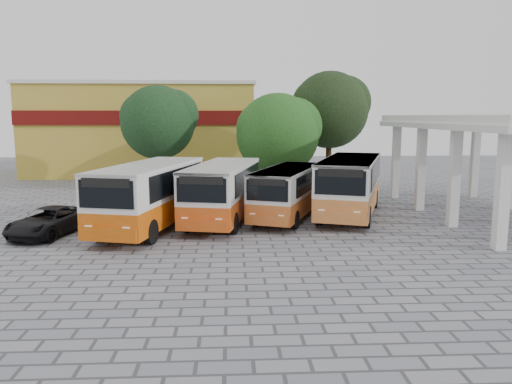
{
  "coord_description": "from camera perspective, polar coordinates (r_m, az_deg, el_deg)",
  "views": [
    {
      "loc": [
        -2.95,
        -21.61,
        5.36
      ],
      "look_at": [
        -1.69,
        3.59,
        1.5
      ],
      "focal_mm": 35.0,
      "sensor_mm": 36.0,
      "label": 1
    }
  ],
  "objects": [
    {
      "name": "parked_car",
      "position": [
        24.5,
        -22.59,
        -3.12
      ],
      "size": [
        3.17,
        4.89,
        1.25
      ],
      "primitive_type": "imported",
      "rotation": [
        0.0,
        0.0,
        -0.26
      ],
      "color": "black",
      "rests_on": "ground"
    },
    {
      "name": "tree_right",
      "position": [
        38.14,
        8.51,
        9.54
      ],
      "size": [
        6.02,
        5.73,
        8.67
      ],
      "color": "#36220F",
      "rests_on": "ground"
    },
    {
      "name": "ground",
      "position": [
        22.46,
        4.79,
        -5.14
      ],
      "size": [
        90.0,
        90.0,
        0.0
      ],
      "primitive_type": "plane",
      "color": "gray",
      "rests_on": "ground"
    },
    {
      "name": "shophouse_block",
      "position": [
        48.29,
        -12.55,
        7.07
      ],
      "size": [
        20.4,
        10.4,
        8.3
      ],
      "color": "gold",
      "rests_on": "ground"
    },
    {
      "name": "terminal_shelter",
      "position": [
        28.93,
        25.04,
        7.0
      ],
      "size": [
        6.8,
        15.8,
        5.4
      ],
      "color": "silver",
      "rests_on": "ground"
    },
    {
      "name": "bus_far_right",
      "position": [
        27.28,
        10.72,
        1.06
      ],
      "size": [
        5.38,
        9.24,
        3.12
      ],
      "rotation": [
        0.0,
        0.0,
        -0.34
      ],
      "color": "orange",
      "rests_on": "ground"
    },
    {
      "name": "bus_centre_left",
      "position": [
        25.38,
        -3.83,
        0.4
      ],
      "size": [
        4.11,
        8.56,
        2.94
      ],
      "rotation": [
        0.0,
        0.0,
        -0.21
      ],
      "color": "#CD480E",
      "rests_on": "ground"
    },
    {
      "name": "tree_middle",
      "position": [
        34.97,
        2.6,
        6.88
      ],
      "size": [
        6.05,
        5.77,
        6.94
      ],
      "color": "#442815",
      "rests_on": "ground"
    },
    {
      "name": "tree_left",
      "position": [
        36.8,
        -11.05,
        8.09
      ],
      "size": [
        5.55,
        5.29,
        7.54
      ],
      "color": "#452A18",
      "rests_on": "ground"
    },
    {
      "name": "bus_far_left",
      "position": [
        24.19,
        -12.02,
        0.03
      ],
      "size": [
        4.59,
        9.06,
        3.1
      ],
      "rotation": [
        0.0,
        0.0,
        -0.24
      ],
      "color": "#C64F06",
      "rests_on": "ground"
    },
    {
      "name": "bus_centre_right",
      "position": [
        26.19,
        3.65,
        0.29
      ],
      "size": [
        4.75,
        7.9,
        2.66
      ],
      "rotation": [
        0.0,
        0.0,
        -0.37
      ],
      "color": "#C65E22",
      "rests_on": "ground"
    }
  ]
}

